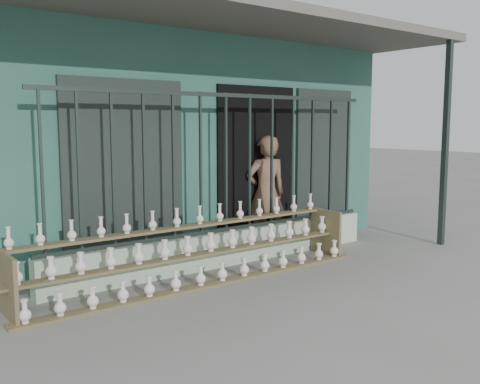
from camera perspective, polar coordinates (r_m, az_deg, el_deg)
ground at (r=6.20m, az=5.71°, el=-10.14°), size 60.00×60.00×0.00m
workshop_building at (r=9.46m, az=-12.01°, el=5.69°), size 7.40×6.60×3.21m
parapet_wall at (r=7.11m, az=-1.48°, el=-5.96°), size 5.00×0.20×0.45m
security_fence at (r=6.94m, az=-1.51°, el=3.10°), size 5.00×0.04×1.80m
shelf_rack at (r=6.37m, az=-4.26°, el=-6.26°), size 4.50×0.68×0.85m
elderly_woman at (r=7.84m, az=2.80°, el=-0.14°), size 0.70×0.56×1.69m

